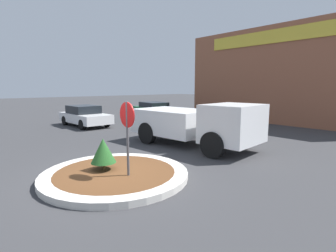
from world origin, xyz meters
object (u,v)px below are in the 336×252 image
(stop_sign, at_px, (127,127))
(parked_sedan_white, at_px, (85,116))
(parked_sedan_green, at_px, (155,110))
(utility_truck, at_px, (195,123))

(stop_sign, distance_m, parked_sedan_white, 11.33)
(parked_sedan_green, height_order, parked_sedan_white, parked_sedan_white)
(utility_truck, relative_size, parked_sedan_green, 1.24)
(utility_truck, height_order, parked_sedan_green, utility_truck)
(stop_sign, relative_size, utility_truck, 0.37)
(stop_sign, xyz_separation_m, parked_sedan_white, (-10.75, 3.49, -0.86))
(stop_sign, height_order, parked_sedan_green, stop_sign)
(stop_sign, bearing_deg, parked_sedan_green, 138.68)
(stop_sign, xyz_separation_m, parked_sedan_green, (-10.94, 9.62, -0.84))
(utility_truck, xyz_separation_m, parked_sedan_white, (-8.97, -1.11, -0.36))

